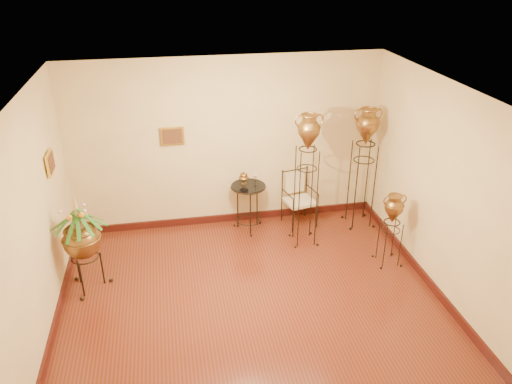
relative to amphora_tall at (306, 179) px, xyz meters
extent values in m
plane|color=maroon|center=(-1.08, -1.61, -1.09)|extent=(5.00, 5.00, 0.00)
cube|color=#3B110D|center=(-1.08, 0.87, -1.03)|extent=(5.00, 0.04, 0.12)
cube|color=#3B110D|center=(-3.56, -1.61, -1.03)|extent=(0.04, 5.00, 0.12)
cube|color=#3B110D|center=(1.40, -1.61, -1.03)|extent=(0.04, 5.00, 0.12)
cube|color=yellow|center=(-1.93, 0.85, 0.51)|extent=(0.36, 0.03, 0.29)
cube|color=yellow|center=(-3.54, -0.16, 0.61)|extent=(0.03, 0.36, 0.29)
cube|color=beige|center=(0.07, 0.54, -0.66)|extent=(0.53, 0.51, 0.05)
cube|color=beige|center=(0.07, 0.54, -0.39)|extent=(0.35, 0.10, 0.37)
cylinder|color=black|center=(-0.80, 0.54, -0.29)|extent=(0.55, 0.55, 0.02)
camera|label=1|loc=(-2.00, -6.56, 3.16)|focal=35.00mm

